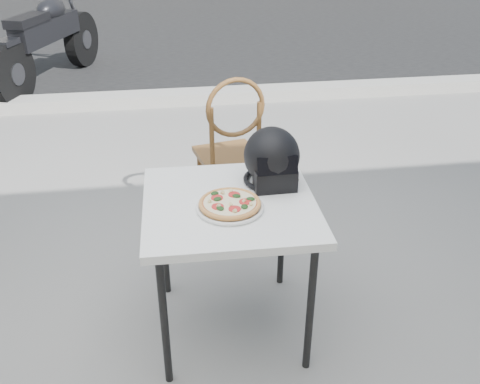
{
  "coord_description": "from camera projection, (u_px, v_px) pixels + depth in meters",
  "views": [
    {
      "loc": [
        0.19,
        -2.25,
        1.82
      ],
      "look_at": [
        0.49,
        -0.3,
        0.74
      ],
      "focal_mm": 40.0,
      "sensor_mm": 36.0,
      "label": 1
    }
  ],
  "objects": [
    {
      "name": "cafe_chair_main",
      "position": [
        231.0,
        142.0,
        3.24
      ],
      "size": [
        0.43,
        0.43,
        0.96
      ],
      "rotation": [
        0.0,
        0.0,
        3.34
      ],
      "color": "brown",
      "rests_on": "ground"
    },
    {
      "name": "cafe_table_main",
      "position": [
        230.0,
        214.0,
        2.3
      ],
      "size": [
        0.75,
        0.75,
        0.69
      ],
      "rotation": [
        0.0,
        0.0,
        -0.02
      ],
      "color": "white",
      "rests_on": "ground"
    },
    {
      "name": "pizza",
      "position": [
        230.0,
        203.0,
        2.2
      ],
      "size": [
        0.33,
        0.33,
        0.03
      ],
      "rotation": [
        0.0,
        0.0,
        -0.34
      ],
      "color": "#E19B52",
      "rests_on": "plate"
    },
    {
      "name": "plate",
      "position": [
        230.0,
        207.0,
        2.21
      ],
      "size": [
        0.34,
        0.34,
        0.02
      ],
      "rotation": [
        0.0,
        0.0,
        0.22
      ],
      "color": "white",
      "rests_on": "cafe_table_main"
    },
    {
      "name": "ground",
      "position": [
        139.0,
        296.0,
        2.8
      ],
      "size": [
        80.0,
        80.0,
        0.0
      ],
      "primitive_type": "plane",
      "color": "gray",
      "rests_on": "ground"
    },
    {
      "name": "motorcycle",
      "position": [
        48.0,
        41.0,
        5.81
      ],
      "size": [
        0.88,
        2.07,
        1.07
      ],
      "rotation": [
        0.0,
        0.0,
        -0.35
      ],
      "color": "black",
      "rests_on": "street_asphalt"
    },
    {
      "name": "curb",
      "position": [
        143.0,
        99.0,
        5.37
      ],
      "size": [
        30.0,
        0.25,
        0.12
      ],
      "primitive_type": "cube",
      "color": "#A7A59D",
      "rests_on": "ground"
    },
    {
      "name": "street_asphalt",
      "position": [
        146.0,
        24.0,
        8.87
      ],
      "size": [
        30.0,
        8.0,
        0.0
      ],
      "primitive_type": "cube",
      "color": "black",
      "rests_on": "ground"
    },
    {
      "name": "helmet",
      "position": [
        272.0,
        159.0,
        2.37
      ],
      "size": [
        0.26,
        0.27,
        0.26
      ],
      "rotation": [
        0.0,
        0.0,
        0.02
      ],
      "color": "black",
      "rests_on": "cafe_table_main"
    }
  ]
}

